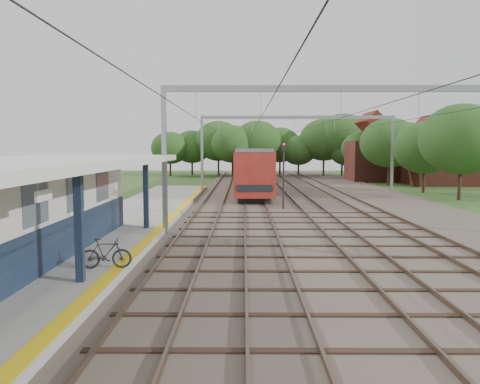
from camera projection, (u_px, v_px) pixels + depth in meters
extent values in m
cube|color=#473D33|center=(310.00, 200.00, 37.07)|extent=(18.00, 90.00, 0.10)
cube|color=gray|center=(107.00, 235.00, 21.21)|extent=(5.00, 52.00, 0.35)
cube|color=yellow|center=(156.00, 231.00, 21.18)|extent=(0.45, 52.00, 0.01)
cube|color=#101D33|center=(46.00, 249.00, 14.16)|extent=(0.06, 18.00, 1.40)
cube|color=slate|center=(45.00, 200.00, 14.02)|extent=(0.05, 16.00, 1.30)
cube|color=#101D33|center=(79.00, 226.00, 13.07)|extent=(0.22, 0.22, 3.20)
cube|color=#101D33|center=(146.00, 194.00, 22.03)|extent=(0.22, 0.22, 3.20)
cube|color=silver|center=(9.00, 164.00, 12.92)|extent=(6.40, 20.00, 0.24)
cube|color=white|center=(44.00, 195.00, 10.98)|extent=(0.06, 0.85, 0.26)
cube|color=brown|center=(207.00, 198.00, 37.12)|extent=(0.07, 88.00, 0.15)
cube|color=brown|center=(225.00, 198.00, 37.11)|extent=(0.07, 88.00, 0.15)
cube|color=brown|center=(244.00, 198.00, 37.09)|extent=(0.07, 88.00, 0.15)
cube|color=brown|center=(262.00, 198.00, 37.08)|extent=(0.07, 88.00, 0.15)
cube|color=brown|center=(291.00, 198.00, 37.07)|extent=(0.07, 88.00, 0.15)
cube|color=brown|center=(309.00, 198.00, 37.06)|extent=(0.07, 88.00, 0.15)
cube|color=brown|center=(336.00, 198.00, 37.04)|extent=(0.07, 88.00, 0.15)
cube|color=brown|center=(354.00, 198.00, 37.03)|extent=(0.07, 88.00, 0.15)
cube|color=gray|center=(164.00, 161.00, 21.88)|extent=(0.22, 0.22, 7.00)
cube|color=gray|center=(348.00, 88.00, 21.50)|extent=(17.00, 0.20, 0.30)
cube|color=gray|center=(202.00, 155.00, 41.79)|extent=(0.22, 0.22, 7.00)
cube|color=gray|center=(392.00, 155.00, 41.67)|extent=(0.22, 0.22, 7.00)
cube|color=gray|center=(297.00, 117.00, 41.42)|extent=(17.00, 0.20, 0.30)
cylinder|color=black|center=(215.00, 130.00, 36.62)|extent=(0.02, 88.00, 0.02)
cylinder|color=black|center=(254.00, 130.00, 36.59)|extent=(0.02, 88.00, 0.02)
cylinder|color=black|center=(301.00, 130.00, 36.57)|extent=(0.02, 88.00, 0.02)
cylinder|color=black|center=(347.00, 130.00, 36.54)|extent=(0.02, 88.00, 0.02)
cylinder|color=#382619|center=(184.00, 167.00, 67.90)|extent=(0.28, 0.28, 2.88)
ellipsoid|color=#264819|center=(183.00, 142.00, 67.58)|extent=(6.72, 6.72, 5.76)
cylinder|color=#382619|center=(225.00, 167.00, 69.87)|extent=(0.28, 0.28, 2.52)
ellipsoid|color=#264819|center=(225.00, 147.00, 69.58)|extent=(5.88, 5.88, 5.04)
cylinder|color=#382619|center=(266.00, 166.00, 66.81)|extent=(0.28, 0.28, 3.24)
ellipsoid|color=#264819|center=(267.00, 138.00, 66.44)|extent=(7.56, 7.56, 6.48)
cylinder|color=#382619|center=(306.00, 167.00, 68.78)|extent=(0.28, 0.28, 2.70)
ellipsoid|color=#264819|center=(307.00, 145.00, 68.47)|extent=(6.30, 6.30, 5.40)
cylinder|color=#382619|center=(408.00, 178.00, 44.85)|extent=(0.28, 0.28, 2.52)
ellipsoid|color=#264819|center=(409.00, 146.00, 44.56)|extent=(5.88, 5.88, 5.04)
cylinder|color=#382619|center=(369.00, 169.00, 60.76)|extent=(0.28, 0.28, 2.88)
ellipsoid|color=#264819|center=(369.00, 142.00, 60.43)|extent=(6.72, 6.72, 5.76)
cube|color=brown|center=(441.00, 165.00, 52.67)|extent=(7.00, 6.00, 4.50)
cube|color=maroon|center=(442.00, 137.00, 52.38)|extent=(4.99, 6.12, 4.99)
cube|color=brown|center=(381.00, 161.00, 58.66)|extent=(8.00, 6.00, 5.00)
cube|color=maroon|center=(382.00, 134.00, 58.34)|extent=(5.52, 6.12, 5.52)
imported|color=black|center=(106.00, 253.00, 14.61)|extent=(1.63, 0.61, 0.96)
cube|color=black|center=(252.00, 190.00, 42.36)|extent=(2.40, 17.14, 0.44)
cube|color=maroon|center=(252.00, 170.00, 42.19)|extent=(3.00, 18.63, 3.28)
cube|color=black|center=(252.00, 166.00, 42.16)|extent=(3.04, 17.14, 0.93)
cube|color=slate|center=(252.00, 150.00, 42.03)|extent=(2.76, 18.63, 0.28)
cube|color=black|center=(249.00, 177.00, 61.51)|extent=(2.40, 17.14, 0.44)
cube|color=maroon|center=(249.00, 163.00, 61.34)|extent=(3.00, 18.63, 3.28)
cube|color=black|center=(249.00, 160.00, 61.31)|extent=(3.04, 17.14, 0.93)
cube|color=slate|center=(249.00, 150.00, 61.18)|extent=(2.76, 18.63, 0.28)
cylinder|color=black|center=(284.00, 179.00, 30.79)|extent=(0.12, 0.12, 4.12)
cube|color=black|center=(284.00, 147.00, 30.59)|extent=(0.32, 0.20, 0.57)
sphere|color=red|center=(284.00, 144.00, 30.47)|extent=(0.14, 0.14, 0.14)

